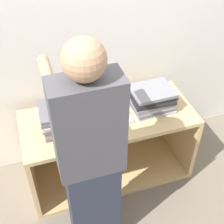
% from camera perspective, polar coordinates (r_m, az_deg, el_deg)
% --- Properties ---
extents(ground_plane, '(12.00, 12.00, 0.00)m').
position_cam_1_polar(ground_plane, '(2.83, 1.36, -15.24)').
color(ground_plane, '#756B5B').
extents(wall_back, '(8.00, 0.05, 2.40)m').
position_cam_1_polar(wall_back, '(2.54, -3.56, 13.75)').
color(wall_back, silver).
rests_on(wall_back, ground_plane).
extents(cart, '(1.40, 0.60, 0.69)m').
position_cam_1_polar(cart, '(2.79, -1.03, -5.23)').
color(cart, tan).
rests_on(cart, ground_plane).
extents(laptop_open, '(0.33, 0.39, 0.26)m').
position_cam_1_polar(laptop_open, '(2.51, -1.09, 1.01)').
color(laptop_open, '#B7B7BC').
rests_on(laptop_open, cart).
extents(laptop_stack_left, '(0.36, 0.29, 0.18)m').
position_cam_1_polar(laptop_stack_left, '(2.38, -8.96, -0.94)').
color(laptop_stack_left, slate).
rests_on(laptop_stack_left, cart).
extents(laptop_stack_right, '(0.35, 0.29, 0.18)m').
position_cam_1_polar(laptop_stack_right, '(2.55, 7.22, 2.38)').
color(laptop_stack_right, '#B7B7BC').
rests_on(laptop_stack_right, cart).
extents(person, '(0.40, 0.53, 1.69)m').
position_cam_1_polar(person, '(1.96, -3.95, -9.00)').
color(person, '#2D3342').
rests_on(person, ground_plane).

